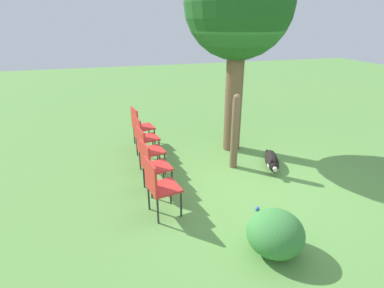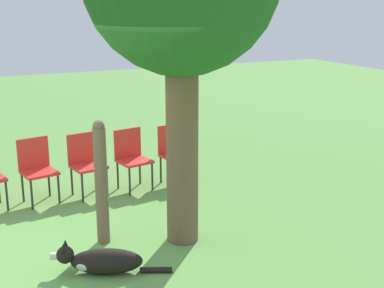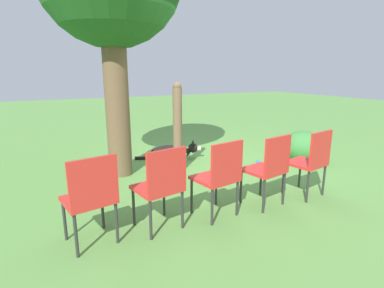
{
  "view_description": "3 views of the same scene",
  "coord_description": "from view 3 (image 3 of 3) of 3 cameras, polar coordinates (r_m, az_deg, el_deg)",
  "views": [
    {
      "loc": [
        -2.27,
        -4.3,
        2.7
      ],
      "look_at": [
        -0.79,
        0.78,
        0.49
      ],
      "focal_mm": 28.0,
      "sensor_mm": 36.0,
      "label": 1
    },
    {
      "loc": [
        5.62,
        -0.91,
        2.75
      ],
      "look_at": [
        0.26,
        1.57,
        1.14
      ],
      "focal_mm": 50.0,
      "sensor_mm": 36.0,
      "label": 2
    },
    {
      "loc": [
        -4.31,
        2.45,
        1.62
      ],
      "look_at": [
        -0.74,
        0.67,
        0.64
      ],
      "focal_mm": 28.0,
      "sensor_mm": 36.0,
      "label": 3
    }
  ],
  "objects": [
    {
      "name": "red_chair_4",
      "position": [
        2.93,
        -18.71,
        -9.14
      ],
      "size": [
        0.5,
        0.51,
        0.89
      ],
      "rotation": [
        0.0,
        0.0,
        0.19
      ],
      "color": "red",
      "rests_on": "ground_plane"
    },
    {
      "name": "low_shrub",
      "position": [
        5.85,
        20.38,
        -0.39
      ],
      "size": [
        0.7,
        0.7,
        0.56
      ],
      "color": "#3D843D",
      "rests_on": "ground_plane"
    },
    {
      "name": "ground_plane",
      "position": [
        5.22,
        2.97,
        -4.4
      ],
      "size": [
        30.0,
        30.0,
        0.0
      ],
      "primitive_type": "plane",
      "color": "#609947"
    },
    {
      "name": "red_chair_1",
      "position": [
        3.71,
        14.47,
        -4.05
      ],
      "size": [
        0.5,
        0.51,
        0.89
      ],
      "rotation": [
        0.0,
        0.0,
        0.19
      ],
      "color": "red",
      "rests_on": "ground_plane"
    },
    {
      "name": "tennis_ball",
      "position": [
        5.51,
        12.42,
        -3.35
      ],
      "size": [
        0.07,
        0.07,
        0.07
      ],
      "color": "blue",
      "rests_on": "ground_plane"
    },
    {
      "name": "fence_post",
      "position": [
        4.78,
        -2.76,
        3.08
      ],
      "size": [
        0.15,
        0.15,
        1.46
      ],
      "color": "brown",
      "rests_on": "ground_plane"
    },
    {
      "name": "red_chair_0",
      "position": [
        4.16,
        21.78,
        -2.67
      ],
      "size": [
        0.5,
        0.51,
        0.89
      ],
      "rotation": [
        0.0,
        0.0,
        0.19
      ],
      "color": "red",
      "rests_on": "ground_plane"
    },
    {
      "name": "dog",
      "position": [
        5.64,
        -3.44,
        -1.5
      ],
      "size": [
        0.58,
        1.17,
        0.36
      ],
      "rotation": [
        0.0,
        0.0,
        4.3
      ],
      "color": "black",
      "rests_on": "ground_plane"
    },
    {
      "name": "red_chair_3",
      "position": [
        3.06,
        -5.88,
        -7.46
      ],
      "size": [
        0.5,
        0.51,
        0.89
      ],
      "rotation": [
        0.0,
        0.0,
        0.19
      ],
      "color": "red",
      "rests_on": "ground_plane"
    },
    {
      "name": "red_chair_2",
      "position": [
        3.33,
        5.3,
        -5.68
      ],
      "size": [
        0.5,
        0.51,
        0.89
      ],
      "rotation": [
        0.0,
        0.0,
        0.19
      ],
      "color": "red",
      "rests_on": "ground_plane"
    }
  ]
}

